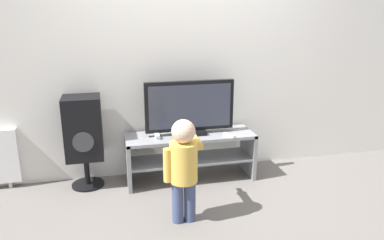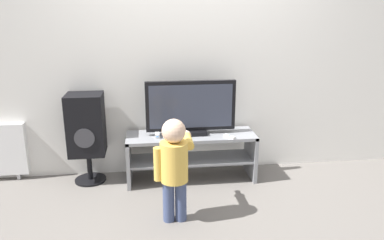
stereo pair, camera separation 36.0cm
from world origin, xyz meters
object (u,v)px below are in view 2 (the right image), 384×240
Objects in this scene: child at (174,162)px; game_console at (157,134)px; television at (191,108)px; remote_primary at (230,137)px; speaker_tower at (86,127)px.

game_console is at bearing 98.41° from child.
television is 6.91× the size of remote_primary.
game_console is 0.76m from child.
child reaches higher than game_console.
child is at bearing -46.46° from speaker_tower.
child is (0.11, -0.75, 0.01)m from game_console.
game_console is at bearing 169.11° from remote_primary.
child reaches higher than remote_primary.
speaker_tower is (-0.69, 0.09, 0.08)m from game_console.
remote_primary is at bearing -9.09° from speaker_tower.
remote_primary is at bearing -24.01° from television.
speaker_tower is at bearing 133.54° from child.
television is at bearing 4.55° from game_console.
speaker_tower reaches higher than game_console.
game_console is 0.19× the size of speaker_tower.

